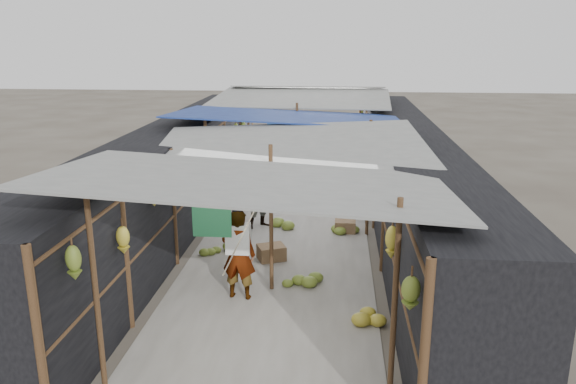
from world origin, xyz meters
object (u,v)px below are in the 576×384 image
(black_basin, at_px, (345,213))
(shopper_blue, at_px, (262,198))
(vendor_elderly, at_px, (239,254))
(vendor_seated, at_px, (361,198))
(crate_near, at_px, (271,253))

(black_basin, relative_size, shopper_blue, 0.38)
(vendor_elderly, bearing_deg, vendor_seated, -107.47)
(shopper_blue, bearing_deg, vendor_seated, -11.29)
(crate_near, height_order, vendor_elderly, vendor_elderly)
(crate_near, xyz_separation_m, black_basin, (1.50, 3.03, -0.08))
(black_basin, bearing_deg, vendor_elderly, -111.33)
(crate_near, bearing_deg, vendor_elderly, -124.42)
(vendor_elderly, distance_m, vendor_seated, 5.17)
(crate_near, distance_m, shopper_blue, 2.09)
(crate_near, bearing_deg, shopper_blue, 79.61)
(crate_near, xyz_separation_m, shopper_blue, (-0.44, 1.97, 0.55))
(shopper_blue, distance_m, vendor_seated, 2.51)
(vendor_seated, bearing_deg, crate_near, -63.57)
(black_basin, xyz_separation_m, vendor_elderly, (-1.85, -4.74, 0.71))
(crate_near, xyz_separation_m, vendor_elderly, (-0.35, -1.71, 0.64))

